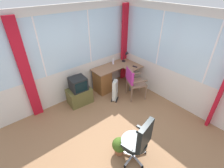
{
  "coord_description": "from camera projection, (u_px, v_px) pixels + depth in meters",
  "views": [
    {
      "loc": [
        -1.72,
        -1.81,
        3.02
      ],
      "look_at": [
        0.5,
        0.83,
        0.81
      ],
      "focal_mm": 26.38,
      "sensor_mm": 36.0,
      "label": 1
    }
  ],
  "objects": [
    {
      "name": "wooden_armchair",
      "position": [
        133.0,
        80.0,
        4.66
      ],
      "size": [
        0.64,
        0.64,
        0.96
      ],
      "color": "#80614B",
      "rests_on": "ground"
    },
    {
      "name": "desk",
      "position": [
        104.0,
        79.0,
        5.1
      ],
      "size": [
        1.41,
        0.9,
        0.73
      ],
      "color": "#916649",
      "rests_on": "ground"
    },
    {
      "name": "potted_plant",
      "position": [
        120.0,
        145.0,
        3.27
      ],
      "size": [
        0.3,
        0.3,
        0.39
      ],
      "color": "#995532",
      "rests_on": "ground"
    },
    {
      "name": "spray_bottle",
      "position": [
        113.0,
        61.0,
        5.2
      ],
      "size": [
        0.06,
        0.06,
        0.22
      ],
      "color": "silver",
      "rests_on": "desk"
    },
    {
      "name": "tv_on_stand",
      "position": [
        79.0,
        92.0,
        4.58
      ],
      "size": [
        0.67,
        0.48,
        0.82
      ],
      "color": "brown",
      "rests_on": "ground"
    },
    {
      "name": "curtain_corner",
      "position": [
        124.0,
        44.0,
        5.34
      ],
      "size": [
        0.24,
        0.09,
        2.45
      ],
      "primitive_type": "cube",
      "rotation": [
        0.0,
        0.0,
        0.1
      ],
      "color": "red",
      "rests_on": "ground"
    },
    {
      "name": "north_window_panel",
      "position": [
        69.0,
        57.0,
        4.36
      ],
      "size": [
        4.05,
        0.07,
        2.55
      ],
      "color": "silver",
      "rests_on": "ground"
    },
    {
      "name": "east_window_panel",
      "position": [
        180.0,
        61.0,
        4.15
      ],
      "size": [
        0.07,
        4.01,
        2.55
      ],
      "color": "silver",
      "rests_on": "ground"
    },
    {
      "name": "tv_remote",
      "position": [
        135.0,
        67.0,
        5.07
      ],
      "size": [
        0.07,
        0.16,
        0.02
      ],
      "primitive_type": "cube",
      "rotation": [
        0.0,
        0.0,
        0.21
      ],
      "color": "black",
      "rests_on": "desk"
    },
    {
      "name": "ground",
      "position": [
        119.0,
        138.0,
        3.74
      ],
      "size": [
        5.05,
        5.01,
        0.06
      ],
      "primitive_type": "cube",
      "color": "#8F6543"
    },
    {
      "name": "office_chair",
      "position": [
        139.0,
        140.0,
        2.97
      ],
      "size": [
        0.62,
        0.57,
        1.03
      ],
      "color": "#B7B7BF",
      "rests_on": "ground"
    },
    {
      "name": "curtain_north_left",
      "position": [
        26.0,
        73.0,
        3.73
      ],
      "size": [
        0.24,
        0.09,
        2.45
      ],
      "primitive_type": "cube",
      "rotation": [
        0.0,
        0.0,
        -0.07
      ],
      "color": "red",
      "rests_on": "ground"
    },
    {
      "name": "desk_lamp",
      "position": [
        127.0,
        55.0,
        5.32
      ],
      "size": [
        0.23,
        0.2,
        0.33
      ],
      "color": "black",
      "rests_on": "desk"
    },
    {
      "name": "space_heater",
      "position": [
        115.0,
        90.0,
        4.72
      ],
      "size": [
        0.33,
        0.29,
        0.65
      ],
      "color": "silver",
      "rests_on": "ground"
    }
  ]
}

